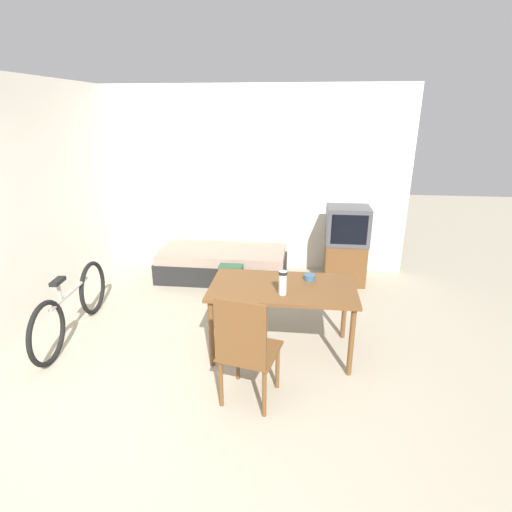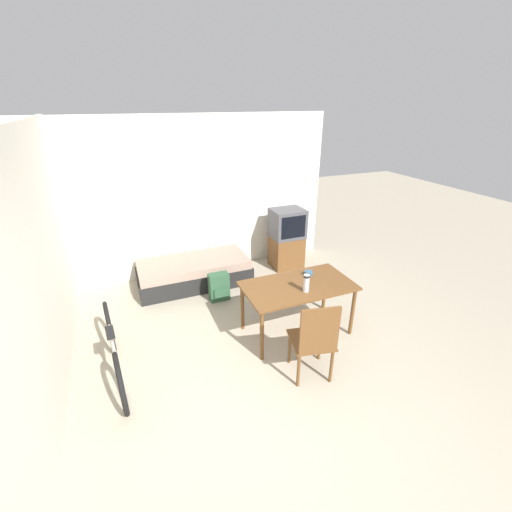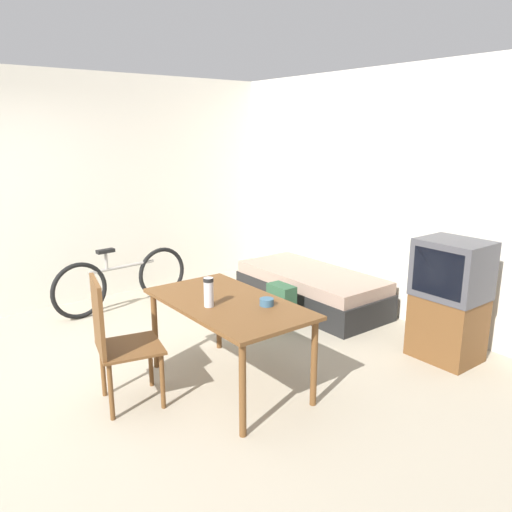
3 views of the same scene
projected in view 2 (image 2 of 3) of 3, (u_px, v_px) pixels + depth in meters
The scene contains 11 objects.
ground_plane at pixel (292, 435), 3.24m from camera, with size 20.00×20.00×0.00m, color #9E937F.
wall_back at pixel (192, 198), 5.85m from camera, with size 4.99×0.06×2.70m.
wall_left at pixel (40, 263), 3.55m from camera, with size 0.06×4.75×2.70m.
daybed at pixel (194, 272), 5.82m from camera, with size 1.86×0.85×0.44m.
tv at pixel (287, 238), 6.30m from camera, with size 0.58×0.47×1.11m.
dining_table at pixel (298, 290), 4.43m from camera, with size 1.42×0.78×0.72m.
wooden_chair at pixel (315, 339), 3.66m from camera, with size 0.54×0.54×1.01m.
bicycle at pixel (114, 351), 3.82m from camera, with size 0.19×1.69×0.74m.
thermos_flask at pixel (306, 282), 4.19m from camera, with size 0.08×0.08×0.23m.
mate_bowl at pixel (309, 273), 4.63m from camera, with size 0.11×0.11×0.06m.
backpack at pixel (219, 287), 5.34m from camera, with size 0.31×0.20×0.45m.
Camera 2 is at (-1.16, -1.93, 2.90)m, focal length 24.00 mm.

